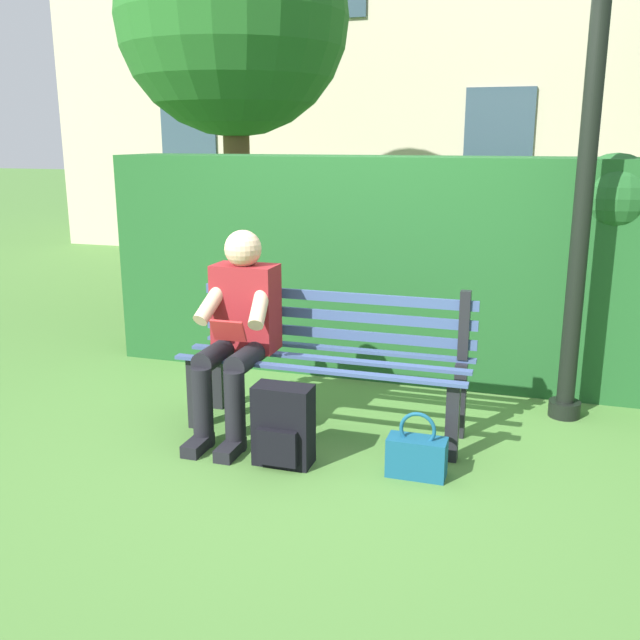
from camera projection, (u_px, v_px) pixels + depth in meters
name	position (u px, v px, depth m)	size (l,w,h in m)	color
ground	(325.00, 431.00, 4.30)	(60.00, 60.00, 0.00)	#477533
park_bench	(329.00, 356.00, 4.25)	(1.71, 0.50, 0.88)	black
person_seated	(238.00, 327.00, 4.19)	(0.44, 0.73, 1.20)	maroon
hedge_backdrop	(412.00, 264.00, 5.18)	(4.46, 0.67, 1.63)	#1E5123
tree	(226.00, 25.00, 7.23)	(2.46, 2.34, 4.06)	brown
building_facade	(361.00, 44.00, 11.10)	(9.13, 2.96, 6.27)	#BCAD93
backpack	(283.00, 426.00, 3.82)	(0.31, 0.24, 0.44)	black
handbag	(417.00, 455.00, 3.71)	(0.31, 0.14, 0.36)	navy
lamp_post	(590.00, 133.00, 4.09)	(0.25, 0.25, 3.05)	black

